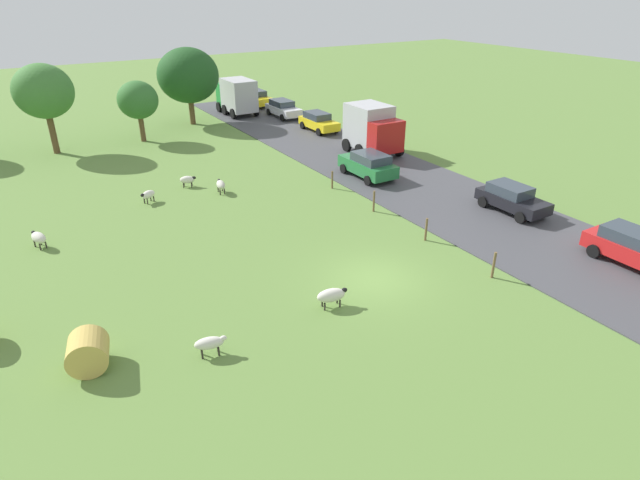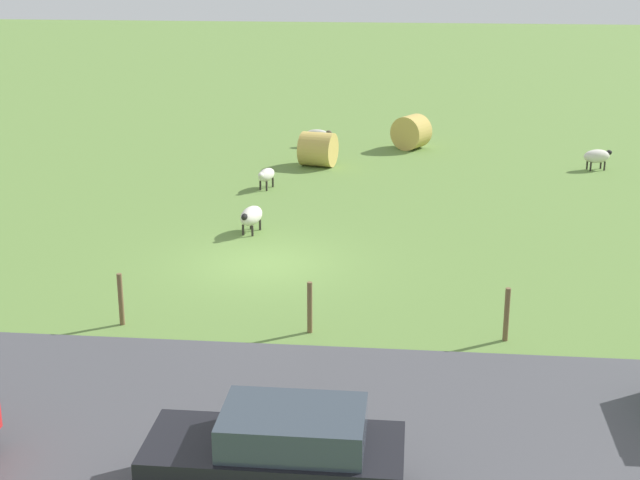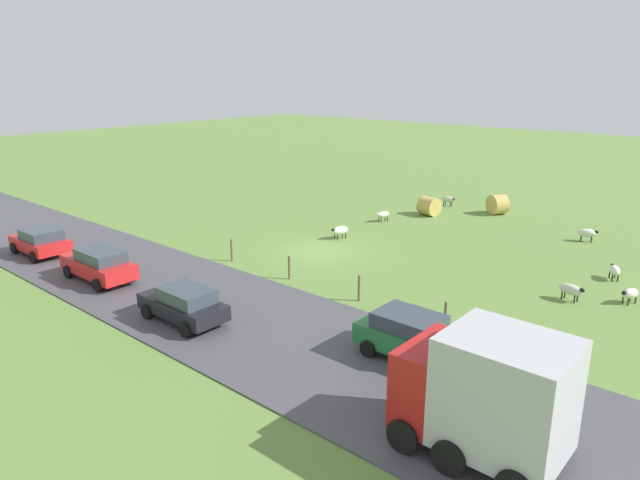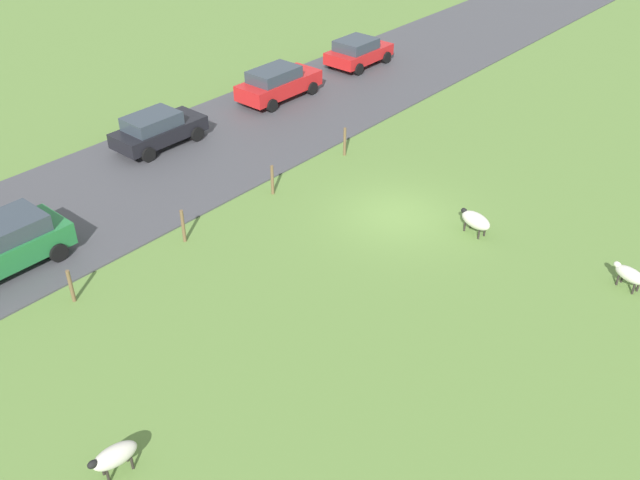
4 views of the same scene
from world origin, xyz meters
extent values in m
plane|color=olive|center=(0.00, 0.00, 0.00)|extent=(160.00, 160.00, 0.00)
cube|color=#47474C|center=(9.44, 0.00, 0.03)|extent=(8.00, 80.00, 0.06)
ellipsoid|color=silver|center=(-12.24, 11.11, 0.55)|extent=(0.84, 1.18, 0.53)
ellipsoid|color=black|center=(-12.40, 11.59, 0.67)|extent=(0.25, 0.30, 0.20)
cylinder|color=#2D2823|center=(-12.47, 11.34, 0.17)|extent=(0.07, 0.07, 0.35)
cylinder|color=#2D2823|center=(-12.19, 11.44, 0.17)|extent=(0.07, 0.07, 0.35)
cylinder|color=#2D2823|center=(-12.28, 10.79, 0.17)|extent=(0.07, 0.07, 0.35)
cylinder|color=#2D2823|center=(-12.01, 10.88, 0.17)|extent=(0.07, 0.07, 0.35)
ellipsoid|color=beige|center=(-15.42, -0.16, 0.53)|extent=(0.52, 1.09, 0.44)
ellipsoid|color=brown|center=(-15.38, 0.34, 0.63)|extent=(0.20, 0.27, 0.20)
cylinder|color=#2D2823|center=(-15.52, 0.14, 0.18)|extent=(0.07, 0.07, 0.36)
cylinder|color=#2D2823|center=(-15.27, 0.12, 0.18)|extent=(0.07, 0.07, 0.36)
cylinder|color=#2D2823|center=(-15.56, -0.45, 0.18)|extent=(0.07, 0.07, 0.36)
cylinder|color=#2D2823|center=(-15.31, -0.46, 0.18)|extent=(0.07, 0.07, 0.36)
ellipsoid|color=silver|center=(-8.08, -1.22, 0.52)|extent=(1.12, 0.69, 0.44)
ellipsoid|color=silver|center=(-7.60, -1.35, 0.62)|extent=(0.30, 0.24, 0.20)
cylinder|color=#2D2823|center=(-7.77, -1.18, 0.17)|extent=(0.07, 0.07, 0.35)
cylinder|color=#2D2823|center=(-7.83, -1.41, 0.17)|extent=(0.07, 0.07, 0.35)
cylinder|color=#2D2823|center=(-8.32, -1.03, 0.17)|extent=(0.07, 0.07, 0.35)
cylinder|color=#2D2823|center=(-8.38, -1.27, 0.17)|extent=(0.07, 0.07, 0.35)
ellipsoid|color=silver|center=(-2.79, -0.85, 0.54)|extent=(1.28, 0.77, 0.55)
ellipsoid|color=black|center=(-2.23, -0.96, 0.66)|extent=(0.29, 0.23, 0.20)
cylinder|color=#2D2823|center=(-2.43, -0.76, 0.17)|extent=(0.07, 0.07, 0.33)
cylinder|color=#2D2823|center=(-2.49, -1.06, 0.17)|extent=(0.07, 0.07, 0.33)
cylinder|color=#2D2823|center=(-3.08, -0.63, 0.17)|extent=(0.07, 0.07, 0.33)
cylinder|color=#2D2823|center=(-3.14, -0.93, 0.17)|extent=(0.07, 0.07, 0.33)
cylinder|color=tan|center=(-11.79, 0.25, 0.67)|extent=(1.60, 1.56, 1.35)
cylinder|color=tan|center=(-15.39, 3.89, 0.72)|extent=(1.68, 1.80, 1.45)
cylinder|color=brown|center=(4.59, -2.61, 0.63)|extent=(0.12, 0.12, 1.26)
cylinder|color=brown|center=(4.59, 1.79, 0.61)|extent=(0.12, 0.12, 1.22)
cylinder|color=brown|center=(4.59, 6.19, 0.62)|extent=(0.12, 0.12, 1.25)
cube|color=black|center=(11.22, 1.98, 0.69)|extent=(1.76, 4.09, 0.63)
cube|color=#333D47|center=(11.22, 2.29, 1.29)|extent=(1.55, 2.25, 0.56)
cylinder|color=black|center=(10.34, 0.65, 0.38)|extent=(0.22, 0.64, 0.64)
cylinder|color=black|center=(10.34, 3.31, 0.38)|extent=(0.22, 0.64, 0.64)
camera|label=1|loc=(-12.50, -15.88, 11.82)|focal=29.44mm
camera|label=2|loc=(24.00, 4.03, 8.53)|focal=52.09mm
camera|label=3|loc=(24.16, 20.70, 10.10)|focal=32.00mm
camera|label=4|loc=(-12.20, 18.40, 13.47)|focal=39.11mm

